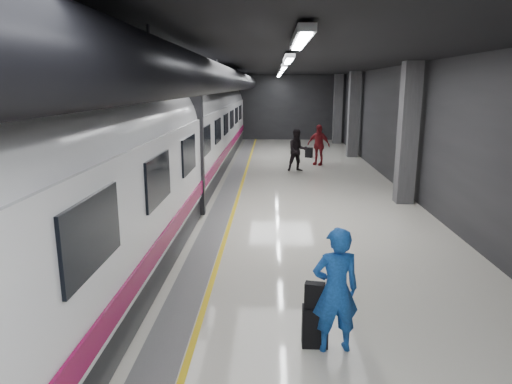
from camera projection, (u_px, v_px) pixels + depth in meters
ground at (264, 218)px, 13.28m from camera, size 40.00×40.00×0.00m
platform_hall at (256, 93)px, 13.41m from camera, size 10.02×40.02×4.51m
train at (150, 147)px, 12.92m from camera, size 3.05×38.00×4.05m
traveler_main at (336, 290)px, 6.45m from camera, size 0.73×0.54×1.86m
suitcase_main at (315, 326)px, 6.69m from camera, size 0.38×0.24×0.62m
shoulder_bag at (315, 295)px, 6.57m from camera, size 0.31×0.21×0.38m
traveler_far_a at (297, 150)px, 20.36m from camera, size 1.04×0.88×1.88m
traveler_far_b at (318, 145)px, 22.01m from camera, size 1.23×0.97×1.95m
suitcase_far at (309, 153)px, 24.42m from camera, size 0.43×0.37×0.54m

